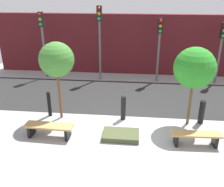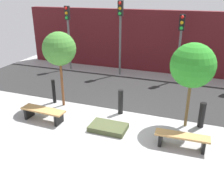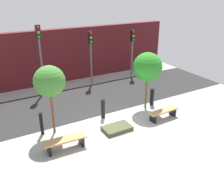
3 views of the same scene
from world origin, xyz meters
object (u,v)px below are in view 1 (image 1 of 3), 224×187
bench_left (49,128)px  bollard_left (123,108)px  traffic_light_mid_east (159,39)px  bench_right (196,137)px  traffic_light_west (42,33)px  bollard_center (202,112)px  planter_bed (121,135)px  traffic_light_east (222,42)px  bollard_far_left (49,104)px  traffic_light_mid_west (100,30)px  tree_behind_right_bench (195,68)px  tree_behind_left_bench (57,60)px

bench_left → bollard_left: bearing=34.1°
bollard_left → traffic_light_mid_east: (1.60, 4.66, 1.89)m
bench_right → traffic_light_west: size_ratio=0.45×
bollard_center → planter_bed: bearing=-156.0°
traffic_light_west → traffic_light_east: 9.63m
bench_right → bollard_left: 2.95m
bollard_far_left → bollard_center: (6.04, 0.00, -0.05)m
traffic_light_mid_east → traffic_light_mid_west: bearing=180.0°
traffic_light_west → traffic_light_mid_east: (6.42, -0.00, -0.17)m
bench_left → bollard_far_left: bollard_far_left is taller
tree_behind_right_bench → traffic_light_east: bearing=64.2°
traffic_light_east → bollard_left: bearing=-135.9°
bollard_far_left → bollard_center: bollard_far_left is taller
traffic_light_west → traffic_light_mid_west: traffic_light_mid_west is taller
planter_bed → traffic_light_mid_west: size_ratio=0.32×
bench_right → traffic_light_mid_east: size_ratio=0.48×
traffic_light_mid_west → traffic_light_east: traffic_light_mid_west is taller
bench_right → traffic_light_mid_east: traffic_light_mid_east is taller
planter_bed → tree_behind_left_bench: size_ratio=0.42×
tree_behind_right_bench → bollard_center: 1.86m
tree_behind_right_bench → traffic_light_mid_west: (-4.11, 4.77, 0.52)m
traffic_light_east → traffic_light_west: bearing=180.0°
tree_behind_left_bench → traffic_light_west: size_ratio=0.83×
tree_behind_right_bench → traffic_light_east: 5.30m
planter_bed → traffic_light_west: bearing=128.7°
bollard_center → traffic_light_west: bearing=149.2°
bollard_center → traffic_light_east: bearing=69.0°
bollard_center → traffic_light_mid_east: (-1.42, 4.66, 1.92)m
planter_bed → bollard_center: bollard_center is taller
bench_right → tree_behind_left_bench: tree_behind_left_bench is taller
bench_right → tree_behind_left_bench: (-5.02, 1.44, 2.09)m
bench_left → bollard_center: (5.53, 1.55, 0.13)m
tree_behind_left_bench → tree_behind_right_bench: size_ratio=1.03×
bollard_center → traffic_light_mid_west: bearing=134.8°
tree_behind_left_bench → tree_behind_right_bench: (5.02, -0.00, -0.16)m
planter_bed → bollard_far_left: 3.33m
bollard_left → tree_behind_left_bench: bearing=-177.5°
bench_right → bollard_center: (0.51, 1.55, 0.14)m
bollard_center → traffic_light_west: 9.35m
bollard_left → traffic_light_west: 7.01m
bench_right → bollard_center: size_ratio=1.78×
bollard_far_left → bollard_left: 3.02m
bench_left → traffic_light_west: size_ratio=0.46×
bollard_center → traffic_light_east: size_ratio=0.29×
bollard_center → traffic_light_mid_west: 6.96m
planter_bed → bollard_left: 1.41m
traffic_light_mid_east → traffic_light_east: 3.21m
tree_behind_left_bench → traffic_light_mid_east: 6.30m
traffic_light_mid_east → traffic_light_east: size_ratio=1.06×
bollard_left → traffic_light_mid_west: (-1.60, 4.66, 2.28)m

